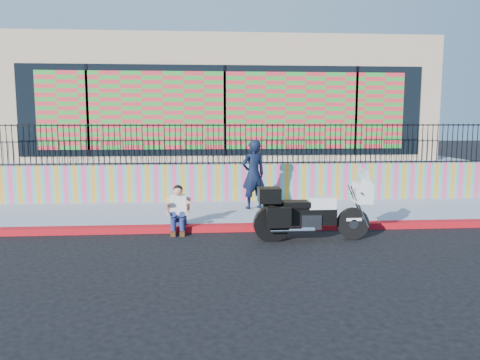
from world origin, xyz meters
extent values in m
plane|color=black|center=(0.00, 0.00, 0.00)|extent=(90.00, 90.00, 0.00)
cube|color=#B10C13|center=(0.00, 0.00, 0.07)|extent=(16.00, 0.30, 0.15)
cube|color=gray|center=(0.00, 1.65, 0.07)|extent=(16.00, 3.00, 0.15)
cube|color=#F3407B|center=(0.00, 3.25, 0.70)|extent=(16.00, 0.20, 1.10)
cube|color=gray|center=(0.00, 8.35, 0.62)|extent=(16.00, 10.00, 1.25)
cube|color=tan|center=(0.00, 8.15, 3.25)|extent=(14.00, 8.00, 4.00)
cube|color=black|center=(0.00, 4.13, 2.85)|extent=(12.60, 0.04, 2.80)
cube|color=red|center=(0.00, 4.10, 2.85)|extent=(11.48, 0.02, 2.40)
cylinder|color=black|center=(2.53, -0.96, 0.34)|extent=(0.69, 0.15, 0.69)
cylinder|color=black|center=(0.75, -0.96, 0.34)|extent=(0.69, 0.15, 0.69)
cube|color=black|center=(1.64, -0.96, 0.52)|extent=(0.99, 0.29, 0.35)
cube|color=silver|center=(1.59, -0.96, 0.42)|extent=(0.42, 0.35, 0.31)
cube|color=white|center=(1.83, -0.96, 0.81)|extent=(0.57, 0.33, 0.25)
cube|color=black|center=(1.27, -0.96, 0.79)|extent=(0.57, 0.35, 0.13)
cube|color=white|center=(2.71, -0.96, 1.02)|extent=(0.31, 0.54, 0.44)
cube|color=silver|center=(2.76, -0.96, 1.36)|extent=(0.19, 0.48, 0.35)
cube|color=black|center=(0.70, -0.96, 0.99)|extent=(0.46, 0.44, 0.31)
cube|color=black|center=(0.86, -1.28, 0.57)|extent=(0.50, 0.19, 0.42)
cube|color=black|center=(0.86, -0.65, 0.57)|extent=(0.50, 0.19, 0.42)
cube|color=white|center=(2.53, -0.96, 0.45)|extent=(0.33, 0.17, 0.06)
imported|color=black|center=(0.67, 1.94, 1.09)|extent=(0.80, 0.67, 1.88)
cube|color=navy|center=(-1.27, 0.08, 0.24)|extent=(0.36, 0.28, 0.18)
cube|color=white|center=(-1.27, 0.04, 0.59)|extent=(0.38, 0.27, 0.54)
sphere|color=tan|center=(-1.27, 0.00, 0.95)|extent=(0.21, 0.21, 0.21)
cube|color=#472814|center=(-1.37, -0.36, 0.05)|extent=(0.11, 0.26, 0.10)
cube|color=#472814|center=(-1.17, -0.36, 0.05)|extent=(0.11, 0.26, 0.10)
camera|label=1|loc=(-0.67, -10.63, 2.57)|focal=35.00mm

